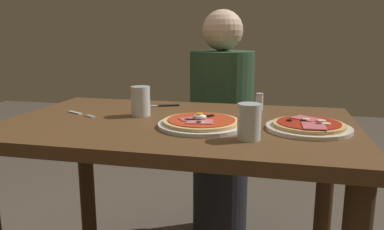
% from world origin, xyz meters
% --- Properties ---
extents(dining_table, '(1.19, 0.73, 0.77)m').
position_xyz_m(dining_table, '(0.00, 0.00, 0.64)').
color(dining_table, brown).
rests_on(dining_table, ground).
extents(pizza_foreground, '(0.28, 0.28, 0.05)m').
position_xyz_m(pizza_foreground, '(0.10, -0.06, 0.78)').
color(pizza_foreground, white).
rests_on(pizza_foreground, dining_table).
extents(pizza_across_left, '(0.26, 0.26, 0.03)m').
position_xyz_m(pizza_across_left, '(0.43, -0.03, 0.78)').
color(pizza_across_left, silver).
rests_on(pizza_across_left, dining_table).
extents(water_glass_near, '(0.07, 0.07, 0.10)m').
position_xyz_m(water_glass_near, '(0.26, -0.18, 0.81)').
color(water_glass_near, silver).
rests_on(water_glass_near, dining_table).
extents(water_glass_far, '(0.07, 0.07, 0.11)m').
position_xyz_m(water_glass_far, '(-0.15, 0.05, 0.82)').
color(water_glass_far, silver).
rests_on(water_glass_far, dining_table).
extents(fork, '(0.15, 0.09, 0.00)m').
position_xyz_m(fork, '(-0.39, 0.02, 0.77)').
color(fork, silver).
rests_on(fork, dining_table).
extents(knife, '(0.19, 0.09, 0.01)m').
position_xyz_m(knife, '(-0.14, 0.24, 0.77)').
color(knife, silver).
rests_on(knife, dining_table).
extents(salt_shaker, '(0.03, 0.03, 0.07)m').
position_xyz_m(salt_shaker, '(0.26, 0.25, 0.80)').
color(salt_shaker, white).
rests_on(salt_shaker, dining_table).
extents(diner_person, '(0.32, 0.32, 1.18)m').
position_xyz_m(diner_person, '(0.05, 0.65, 0.56)').
color(diner_person, black).
rests_on(diner_person, ground).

